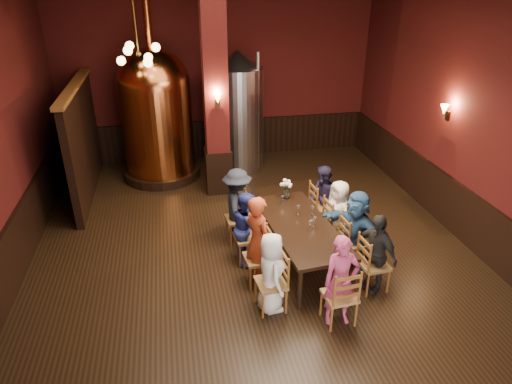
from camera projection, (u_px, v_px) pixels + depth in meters
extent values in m
plane|color=black|center=(254.00, 254.00, 8.22)|extent=(10.00, 10.00, 0.00)
cube|color=#490F10|center=(218.00, 72.00, 11.63)|extent=(8.00, 0.02, 4.50)
cube|color=#490F10|center=(480.00, 121.00, 7.91)|extent=(0.02, 10.00, 4.50)
cube|color=black|center=(458.00, 210.00, 8.68)|extent=(0.08, 9.90, 1.00)
cube|color=black|center=(220.00, 138.00, 12.37)|extent=(7.90, 0.08, 1.00)
cube|color=black|center=(13.00, 255.00, 7.32)|extent=(0.08, 9.90, 1.00)
cube|color=#490F10|center=(216.00, 94.00, 9.64)|extent=(0.58, 0.58, 4.50)
cube|color=black|center=(83.00, 143.00, 9.96)|extent=(0.22, 3.50, 2.40)
cube|color=black|center=(301.00, 226.00, 7.70)|extent=(1.21, 2.48, 0.06)
cylinder|color=black|center=(300.00, 290.00, 6.77)|extent=(0.07, 0.07, 0.69)
cylinder|color=black|center=(353.00, 280.00, 7.00)|extent=(0.07, 0.07, 0.69)
cylinder|color=black|center=(257.00, 217.00, 8.74)|extent=(0.07, 0.07, 0.69)
cylinder|color=black|center=(300.00, 211.00, 8.96)|extent=(0.07, 0.07, 0.69)
imported|color=white|center=(271.00, 273.00, 6.66)|extent=(0.45, 0.65, 1.28)
imported|color=#B13F1E|center=(258.00, 241.00, 7.18)|extent=(0.59, 0.67, 1.56)
imported|color=navy|center=(247.00, 227.00, 7.80)|extent=(0.35, 0.65, 1.31)
imported|color=#1D202C|center=(237.00, 206.00, 8.35)|extent=(0.58, 0.96, 1.45)
imported|color=black|center=(375.00, 253.00, 7.08)|extent=(0.64, 0.85, 1.34)
imported|color=#2B5382|center=(355.00, 230.00, 7.64)|extent=(0.94, 1.35, 1.41)
imported|color=white|center=(338.00, 214.00, 8.23)|extent=(0.58, 0.72, 1.29)
imported|color=#231D3B|center=(323.00, 198.00, 8.81)|extent=(0.36, 0.65, 1.29)
imported|color=#B13B67|center=(341.00, 281.00, 6.37)|extent=(0.52, 0.35, 1.41)
cylinder|color=black|center=(162.00, 172.00, 11.31)|extent=(1.85, 1.85, 0.21)
cylinder|color=#BD5E2B|center=(158.00, 128.00, 10.81)|extent=(1.87, 1.87, 2.06)
sphere|color=#BD5E2B|center=(154.00, 85.00, 10.35)|extent=(1.65, 1.65, 1.65)
cylinder|color=#BD5E2B|center=(147.00, 17.00, 9.71)|extent=(0.16, 0.16, 1.34)
cylinder|color=#B2B2B7|center=(238.00, 120.00, 11.24)|extent=(1.53, 1.53, 2.55)
cone|color=#B2B2B7|center=(237.00, 59.00, 10.59)|extent=(1.22, 1.22, 0.41)
cylinder|color=#B2B2B7|center=(258.00, 114.00, 10.84)|extent=(0.08, 0.08, 2.86)
cylinder|color=white|center=(286.00, 193.00, 8.53)|extent=(0.11, 0.11, 0.21)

